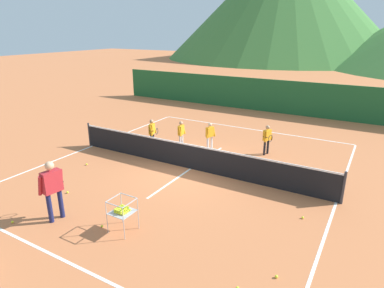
{
  "coord_description": "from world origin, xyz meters",
  "views": [
    {
      "loc": [
        5.79,
        -9.88,
        4.97
      ],
      "look_at": [
        0.21,
        -0.27,
        1.1
      ],
      "focal_mm": 30.96,
      "sensor_mm": 36.0,
      "label": 1
    }
  ],
  "objects_px": {
    "student_3": "(267,137)",
    "student_2": "(210,134)",
    "tennis_ball_4": "(67,192)",
    "instructor": "(52,185)",
    "tennis_net": "(191,156)",
    "student_1": "(181,132)",
    "tennis_ball_2": "(303,218)",
    "student_0": "(152,131)",
    "ball_cart": "(122,210)",
    "tennis_ball_1": "(237,288)",
    "tennis_ball_3": "(12,222)",
    "tennis_ball_6": "(102,226)",
    "tennis_ball_5": "(87,164)",
    "tennis_ball_7": "(276,277)"
  },
  "relations": [
    {
      "from": "instructor",
      "to": "tennis_ball_7",
      "type": "height_order",
      "value": "instructor"
    },
    {
      "from": "tennis_ball_7",
      "to": "tennis_net",
      "type": "bearing_deg",
      "value": 137.71
    },
    {
      "from": "tennis_ball_2",
      "to": "tennis_ball_1",
      "type": "bearing_deg",
      "value": -99.09
    },
    {
      "from": "student_0",
      "to": "student_1",
      "type": "relative_size",
      "value": 1.07
    },
    {
      "from": "tennis_ball_2",
      "to": "tennis_ball_7",
      "type": "distance_m",
      "value": 2.65
    },
    {
      "from": "instructor",
      "to": "student_2",
      "type": "bearing_deg",
      "value": 81.27
    },
    {
      "from": "ball_cart",
      "to": "tennis_ball_5",
      "type": "xyz_separation_m",
      "value": [
        -4.18,
        2.65,
        -0.56
      ]
    },
    {
      "from": "tennis_ball_3",
      "to": "tennis_ball_4",
      "type": "relative_size",
      "value": 1.0
    },
    {
      "from": "tennis_ball_2",
      "to": "tennis_ball_4",
      "type": "height_order",
      "value": "same"
    },
    {
      "from": "tennis_net",
      "to": "tennis_ball_6",
      "type": "relative_size",
      "value": 155.59
    },
    {
      "from": "student_1",
      "to": "tennis_ball_4",
      "type": "xyz_separation_m",
      "value": [
        -0.85,
        -5.53,
        -0.69
      ]
    },
    {
      "from": "tennis_ball_3",
      "to": "tennis_ball_4",
      "type": "height_order",
      "value": "same"
    },
    {
      "from": "tennis_ball_4",
      "to": "tennis_ball_5",
      "type": "relative_size",
      "value": 1.0
    },
    {
      "from": "tennis_ball_2",
      "to": "ball_cart",
      "type": "bearing_deg",
      "value": -143.24
    },
    {
      "from": "student_1",
      "to": "tennis_ball_7",
      "type": "xyz_separation_m",
      "value": [
        6.06,
        -5.94,
        -0.69
      ]
    },
    {
      "from": "student_3",
      "to": "student_2",
      "type": "bearing_deg",
      "value": -163.86
    },
    {
      "from": "student_0",
      "to": "tennis_ball_6",
      "type": "distance_m",
      "value": 6.34
    },
    {
      "from": "tennis_net",
      "to": "tennis_ball_6",
      "type": "xyz_separation_m",
      "value": [
        -0.07,
        -4.54,
        -0.47
      ]
    },
    {
      "from": "tennis_net",
      "to": "ball_cart",
      "type": "relative_size",
      "value": 11.77
    },
    {
      "from": "student_0",
      "to": "tennis_ball_3",
      "type": "relative_size",
      "value": 18.86
    },
    {
      "from": "student_3",
      "to": "student_0",
      "type": "bearing_deg",
      "value": -160.01
    },
    {
      "from": "tennis_ball_1",
      "to": "tennis_ball_5",
      "type": "height_order",
      "value": "same"
    },
    {
      "from": "tennis_net",
      "to": "student_1",
      "type": "xyz_separation_m",
      "value": [
        -1.57,
        1.85,
        0.22
      ]
    },
    {
      "from": "tennis_net",
      "to": "student_0",
      "type": "bearing_deg",
      "value": 155.61
    },
    {
      "from": "student_0",
      "to": "tennis_ball_1",
      "type": "xyz_separation_m",
      "value": [
        6.56,
        -6.0,
        -0.74
      ]
    },
    {
      "from": "tennis_net",
      "to": "tennis_ball_4",
      "type": "relative_size",
      "value": 155.59
    },
    {
      "from": "tennis_net",
      "to": "tennis_ball_6",
      "type": "distance_m",
      "value": 4.57
    },
    {
      "from": "student_0",
      "to": "student_2",
      "type": "height_order",
      "value": "student_0"
    },
    {
      "from": "student_0",
      "to": "tennis_ball_4",
      "type": "height_order",
      "value": "student_0"
    },
    {
      "from": "instructor",
      "to": "tennis_ball_6",
      "type": "xyz_separation_m",
      "value": [
        1.36,
        0.33,
        -1.0
      ]
    },
    {
      "from": "tennis_ball_2",
      "to": "student_0",
      "type": "bearing_deg",
      "value": 159.61
    },
    {
      "from": "tennis_ball_1",
      "to": "tennis_ball_6",
      "type": "bearing_deg",
      "value": 176.27
    },
    {
      "from": "tennis_ball_3",
      "to": "tennis_ball_6",
      "type": "distance_m",
      "value": 2.48
    },
    {
      "from": "instructor",
      "to": "tennis_ball_3",
      "type": "xyz_separation_m",
      "value": [
        -0.88,
        -0.75,
        -1.0
      ]
    },
    {
      "from": "student_3",
      "to": "tennis_ball_4",
      "type": "bearing_deg",
      "value": -123.76
    },
    {
      "from": "student_0",
      "to": "tennis_ball_3",
      "type": "height_order",
      "value": "student_0"
    },
    {
      "from": "student_1",
      "to": "tennis_ball_6",
      "type": "xyz_separation_m",
      "value": [
        1.5,
        -6.39,
        -0.69
      ]
    },
    {
      "from": "student_3",
      "to": "tennis_ball_4",
      "type": "distance_m",
      "value": 7.93
    },
    {
      "from": "instructor",
      "to": "student_2",
      "type": "distance_m",
      "value": 7.17
    },
    {
      "from": "instructor",
      "to": "tennis_ball_2",
      "type": "height_order",
      "value": "instructor"
    },
    {
      "from": "ball_cart",
      "to": "tennis_ball_2",
      "type": "bearing_deg",
      "value": 36.76
    },
    {
      "from": "tennis_ball_3",
      "to": "tennis_ball_5",
      "type": "xyz_separation_m",
      "value": [
        -1.34,
        3.89,
        0.0
      ]
    },
    {
      "from": "student_2",
      "to": "tennis_ball_4",
      "type": "xyz_separation_m",
      "value": [
        -2.08,
        -5.9,
        -0.7
      ]
    },
    {
      "from": "student_0",
      "to": "tennis_ball_5",
      "type": "xyz_separation_m",
      "value": [
        -1.0,
        -2.92,
        -0.74
      ]
    },
    {
      "from": "student_3",
      "to": "ball_cart",
      "type": "height_order",
      "value": "student_3"
    },
    {
      "from": "ball_cart",
      "to": "tennis_ball_6",
      "type": "bearing_deg",
      "value": -163.4
    },
    {
      "from": "student_2",
      "to": "tennis_ball_6",
      "type": "distance_m",
      "value": 6.8
    },
    {
      "from": "tennis_ball_3",
      "to": "tennis_ball_7",
      "type": "xyz_separation_m",
      "value": [
        6.8,
        1.53,
        0.0
      ]
    },
    {
      "from": "tennis_net",
      "to": "tennis_ball_2",
      "type": "relative_size",
      "value": 155.59
    },
    {
      "from": "tennis_ball_3",
      "to": "tennis_ball_7",
      "type": "bearing_deg",
      "value": 12.68
    }
  ]
}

